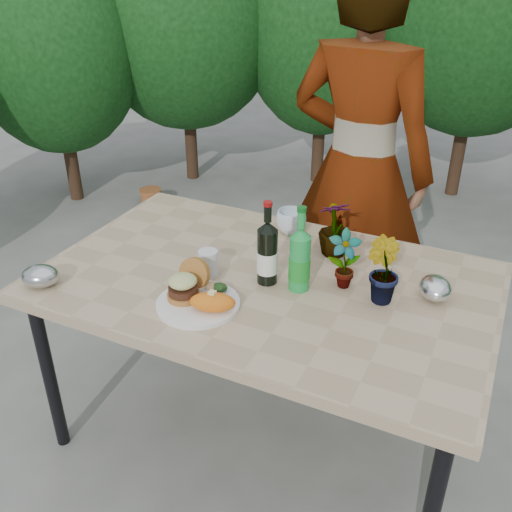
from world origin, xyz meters
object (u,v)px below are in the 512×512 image
at_px(patio_table, 265,291).
at_px(dinner_plate, 198,304).
at_px(wine_bottle, 267,254).
at_px(person, 359,170).

relative_size(patio_table, dinner_plate, 5.71).
height_order(wine_bottle, person, person).
bearing_deg(dinner_plate, patio_table, 63.97).
xyz_separation_m(patio_table, dinner_plate, (-0.13, -0.26, 0.06)).
bearing_deg(person, dinner_plate, 83.89).
bearing_deg(wine_bottle, dinner_plate, -139.78).
bearing_deg(dinner_plate, wine_bottle, 59.32).
bearing_deg(wine_bottle, person, 64.41).
bearing_deg(dinner_plate, person, 77.28).
distance_m(dinner_plate, person, 1.06).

